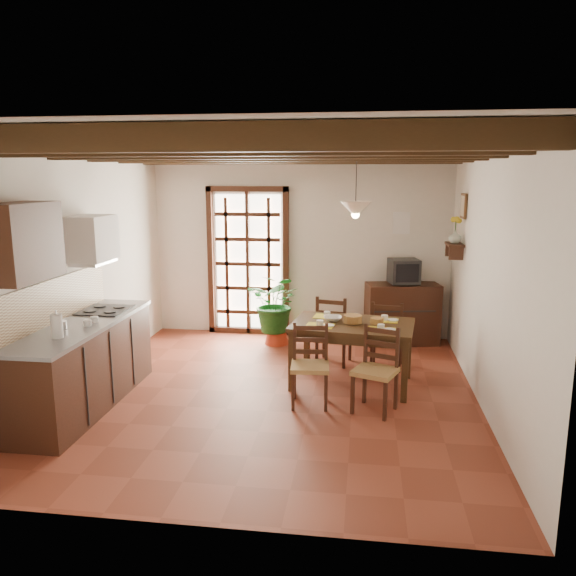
% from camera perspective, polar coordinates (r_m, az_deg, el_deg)
% --- Properties ---
extents(ground_plane, '(5.00, 5.00, 0.00)m').
position_cam_1_polar(ground_plane, '(6.49, -1.38, -10.68)').
color(ground_plane, brown).
extents(room_shell, '(4.52, 5.02, 2.81)m').
position_cam_1_polar(room_shell, '(6.05, -1.46, 5.48)').
color(room_shell, silver).
rests_on(room_shell, ground_plane).
extents(ceiling_beams, '(4.50, 4.34, 0.20)m').
position_cam_1_polar(ceiling_beams, '(6.02, -1.50, 13.78)').
color(ceiling_beams, black).
rests_on(ceiling_beams, room_shell).
extents(french_door, '(1.26, 0.11, 2.32)m').
position_cam_1_polar(french_door, '(8.66, -4.07, 2.97)').
color(french_door, white).
rests_on(french_door, ground_plane).
extents(kitchen_counter, '(0.64, 2.25, 1.38)m').
position_cam_1_polar(kitchen_counter, '(6.39, -20.02, -7.22)').
color(kitchen_counter, '#32190F').
rests_on(kitchen_counter, ground_plane).
extents(upper_cabinet, '(0.35, 0.80, 0.70)m').
position_cam_1_polar(upper_cabinet, '(5.58, -25.39, 4.25)').
color(upper_cabinet, '#32190F').
rests_on(upper_cabinet, room_shell).
extents(range_hood, '(0.38, 0.60, 0.54)m').
position_cam_1_polar(range_hood, '(6.65, -19.29, 4.68)').
color(range_hood, white).
rests_on(range_hood, room_shell).
extents(counter_items, '(0.50, 1.43, 0.25)m').
position_cam_1_polar(counter_items, '(6.34, -19.94, -2.80)').
color(counter_items, black).
rests_on(counter_items, kitchen_counter).
extents(dining_table, '(1.48, 1.05, 0.75)m').
position_cam_1_polar(dining_table, '(6.60, 6.58, -4.36)').
color(dining_table, '#3C2613').
rests_on(dining_table, ground_plane).
extents(chair_near_left, '(0.43, 0.41, 0.87)m').
position_cam_1_polar(chair_near_left, '(6.12, 2.24, -9.34)').
color(chair_near_left, '#A77E46').
rests_on(chair_near_left, ground_plane).
extents(chair_near_right, '(0.53, 0.52, 0.89)m').
position_cam_1_polar(chair_near_right, '(6.01, 8.84, -9.78)').
color(chair_near_right, '#A77E46').
rests_on(chair_near_right, ground_plane).
extents(chair_far_left, '(0.50, 0.48, 0.92)m').
position_cam_1_polar(chair_far_left, '(7.43, 4.65, -5.49)').
color(chair_far_left, '#A77E46').
rests_on(chair_far_left, ground_plane).
extents(chair_far_right, '(0.45, 0.44, 0.89)m').
position_cam_1_polar(chair_far_right, '(7.35, 10.00, -5.88)').
color(chair_far_right, '#A77E46').
rests_on(chair_far_right, ground_plane).
extents(table_setting, '(1.01, 0.67, 0.09)m').
position_cam_1_polar(table_setting, '(6.57, 6.60, -3.33)').
color(table_setting, gold).
rests_on(table_setting, dining_table).
extents(table_bowl, '(0.24, 0.24, 0.05)m').
position_cam_1_polar(table_bowl, '(6.65, 4.55, -3.10)').
color(table_bowl, white).
rests_on(table_bowl, dining_table).
extents(sideboard, '(1.11, 0.65, 0.89)m').
position_cam_1_polar(sideboard, '(8.42, 11.50, -2.56)').
color(sideboard, '#32190F').
rests_on(sideboard, ground_plane).
extents(crt_tv, '(0.48, 0.45, 0.35)m').
position_cam_1_polar(crt_tv, '(8.29, 11.68, 1.69)').
color(crt_tv, black).
rests_on(crt_tv, sideboard).
extents(fuse_box, '(0.25, 0.03, 0.32)m').
position_cam_1_polar(fuse_box, '(8.46, 11.45, 6.49)').
color(fuse_box, white).
rests_on(fuse_box, room_shell).
extents(plant_pot, '(0.36, 0.36, 0.22)m').
position_cam_1_polar(plant_pot, '(8.29, -1.16, -4.94)').
color(plant_pot, maroon).
rests_on(plant_pot, ground_plane).
extents(potted_plant, '(2.36, 2.14, 2.26)m').
position_cam_1_polar(potted_plant, '(8.17, -1.17, -1.84)').
color(potted_plant, '#144C19').
rests_on(potted_plant, ground_plane).
extents(wall_shelf, '(0.20, 0.42, 0.20)m').
position_cam_1_polar(wall_shelf, '(7.69, 16.55, 3.98)').
color(wall_shelf, '#32190F').
rests_on(wall_shelf, room_shell).
extents(shelf_vase, '(0.15, 0.15, 0.15)m').
position_cam_1_polar(shelf_vase, '(7.67, 16.61, 5.01)').
color(shelf_vase, '#B2BFB2').
rests_on(shelf_vase, wall_shelf).
extents(shelf_flowers, '(0.14, 0.14, 0.36)m').
position_cam_1_polar(shelf_flowers, '(7.65, 16.70, 6.55)').
color(shelf_flowers, gold).
rests_on(shelf_flowers, shelf_vase).
extents(framed_picture, '(0.03, 0.32, 0.32)m').
position_cam_1_polar(framed_picture, '(7.65, 17.40, 7.96)').
color(framed_picture, brown).
rests_on(framed_picture, room_shell).
extents(pendant_lamp, '(0.36, 0.36, 0.84)m').
position_cam_1_polar(pendant_lamp, '(6.47, 6.88, 8.11)').
color(pendant_lamp, black).
rests_on(pendant_lamp, room_shell).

